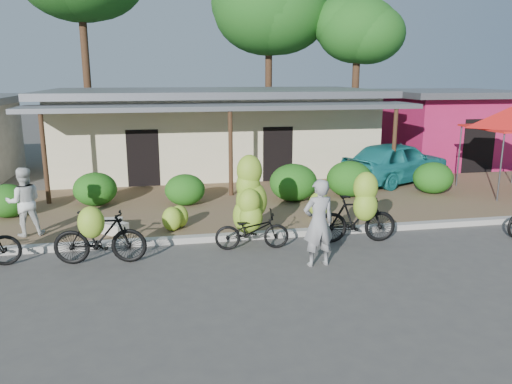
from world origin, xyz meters
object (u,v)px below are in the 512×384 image
at_px(bike_center, 250,211).
at_px(sack_far, 112,228).
at_px(tree_near_right, 353,28).
at_px(teal_van, 396,162).
at_px(bystander, 24,202).
at_px(bike_left, 99,236).
at_px(sack_near, 105,225).
at_px(vendor, 318,223).
at_px(bike_right, 358,214).
at_px(tree_center_right, 265,8).

xyz_separation_m(bike_center, sack_far, (-3.26, 1.13, -0.57)).
bearing_deg(sack_far, tree_near_right, 47.92).
bearing_deg(bike_center, sack_far, 75.23).
bearing_deg(teal_van, bystander, 84.07).
xyz_separation_m(bike_left, bike_center, (3.36, 0.65, 0.19)).
height_order(bike_center, sack_near, bike_center).
bearing_deg(vendor, bike_center, -59.82).
bearing_deg(bystander, teal_van, -173.47).
height_order(bike_right, vendor, vendor).
distance_m(tree_center_right, bystander, 17.41).
bearing_deg(tree_near_right, tree_center_right, 153.43).
height_order(bike_left, bike_center, bike_center).
height_order(bike_center, vendor, bike_center).
bearing_deg(tree_near_right, bike_center, -119.88).
bearing_deg(bike_center, vendor, -138.87).
distance_m(tree_center_right, tree_near_right, 4.61).
distance_m(bike_left, vendor, 4.62).
height_order(tree_center_right, bike_center, tree_center_right).
bearing_deg(sack_near, tree_near_right, 46.86).
distance_m(tree_near_right, bike_right, 15.36).
bearing_deg(tree_center_right, sack_far, -115.90).
distance_m(tree_near_right, bike_left, 18.32).
xyz_separation_m(bike_left, teal_van, (9.67, 6.00, 0.23)).
relative_size(tree_near_right, sack_near, 9.04).
height_order(sack_near, vendor, vendor).
relative_size(sack_far, bystander, 0.45).
relative_size(tree_near_right, bike_center, 3.62).
bearing_deg(vendor, bystander, -30.95).
relative_size(bike_center, teal_van, 0.48).
relative_size(tree_center_right, teal_van, 2.12).
bearing_deg(bystander, bike_left, 121.22).
height_order(bike_right, sack_far, bike_right).
relative_size(tree_center_right, vendor, 5.01).
relative_size(tree_near_right, vendor, 4.11).
bearing_deg(teal_van, sack_near, 87.37).
bearing_deg(bike_right, teal_van, -27.63).
distance_m(bike_right, teal_van, 6.94).
height_order(vendor, teal_van, vendor).
xyz_separation_m(vendor, bystander, (-6.45, 2.92, 0.03)).
height_order(sack_far, bystander, bystander).
height_order(bike_left, bystander, bystander).
xyz_separation_m(sack_far, teal_van, (9.57, 4.21, 0.61)).
relative_size(bike_left, bike_center, 0.94).
height_order(tree_near_right, vendor, tree_near_right).
height_order(sack_near, sack_far, sack_near).
height_order(tree_near_right, bike_left, tree_near_right).
distance_m(sack_far, bystander, 2.16).
distance_m(vendor, bystander, 7.08).
bearing_deg(sack_near, tree_center_right, 63.07).
bearing_deg(tree_center_right, bystander, -122.71).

